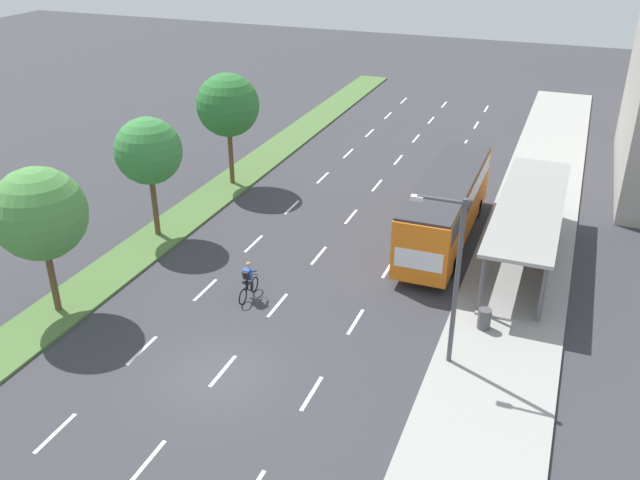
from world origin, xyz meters
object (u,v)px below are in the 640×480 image
at_px(median_tree_third, 228,105).
at_px(median_tree_second, 148,151).
at_px(bus, 446,202).
at_px(median_tree_nearest, 39,214).
at_px(bus_shelter, 534,226).
at_px(trash_bin, 484,319).
at_px(streetlight, 453,271).
at_px(cyclist, 248,282).

bearing_deg(median_tree_third, median_tree_second, -91.98).
relative_size(bus, median_tree_third, 1.72).
bearing_deg(median_tree_second, median_tree_nearest, -89.03).
relative_size(bus_shelter, trash_bin, 14.16).
relative_size(bus, median_tree_second, 1.86).
bearing_deg(median_tree_second, median_tree_third, 88.02).
distance_m(median_tree_nearest, streetlight, 15.94).
bearing_deg(median_tree_third, streetlight, -39.61).
bearing_deg(bus_shelter, trash_bin, -99.19).
relative_size(bus, trash_bin, 13.28).
xyz_separation_m(bus, median_tree_nearest, (-13.59, -12.45, 2.41)).
distance_m(cyclist, streetlight, 9.47).
bearing_deg(trash_bin, bus_shelter, 80.81).
bearing_deg(bus, cyclist, -127.70).
relative_size(bus, cyclist, 6.20).
bearing_deg(median_tree_second, trash_bin, -8.99).
distance_m(median_tree_third, streetlight, 20.30).
bearing_deg(bus_shelter, streetlight, -102.80).
distance_m(cyclist, median_tree_nearest, 8.75).
distance_m(cyclist, trash_bin, 9.92).
xyz_separation_m(bus_shelter, median_tree_nearest, (-17.87, -11.63, 2.61)).
distance_m(bus_shelter, median_tree_third, 18.35).
xyz_separation_m(bus, median_tree_second, (-13.72, -4.81, 2.47)).
distance_m(median_tree_nearest, median_tree_third, 15.27).
relative_size(median_tree_nearest, streetlight, 0.96).
xyz_separation_m(bus, trash_bin, (3.20, -7.49, -1.49)).
distance_m(bus, streetlight, 10.50).
bearing_deg(median_tree_third, bus, -11.84).
bearing_deg(bus, streetlight, -77.89).
relative_size(median_tree_third, trash_bin, 7.73).
xyz_separation_m(median_tree_third, trash_bin, (16.65, -10.31, -4.28)).
distance_m(streetlight, trash_bin, 4.35).
xyz_separation_m(median_tree_second, trash_bin, (16.92, -2.68, -3.97)).
bearing_deg(bus, bus_shelter, -10.82).
relative_size(median_tree_second, trash_bin, 7.15).
relative_size(cyclist, trash_bin, 2.14).
bearing_deg(streetlight, bus_shelter, 77.20).
height_order(bus_shelter, cyclist, bus_shelter).
relative_size(cyclist, median_tree_third, 0.28).
bearing_deg(streetlight, median_tree_nearest, -171.56).
relative_size(median_tree_third, streetlight, 1.01).
bearing_deg(bus, median_tree_second, -160.67).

